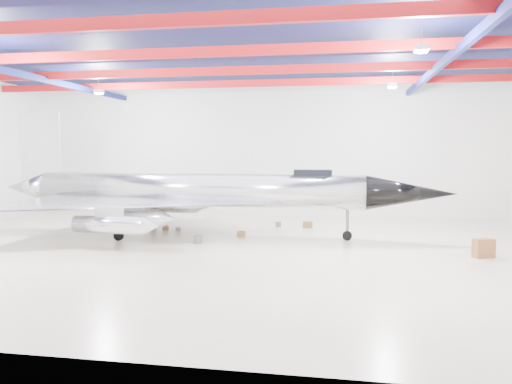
# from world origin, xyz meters

# --- Properties ---
(floor) EXTENTS (40.00, 40.00, 0.00)m
(floor) POSITION_xyz_m (0.00, 0.00, 0.00)
(floor) COLOR beige
(floor) RESTS_ON ground
(wall_back) EXTENTS (40.00, 0.00, 40.00)m
(wall_back) POSITION_xyz_m (0.00, 15.00, 5.50)
(wall_back) COLOR silver
(wall_back) RESTS_ON floor
(ceiling) EXTENTS (40.00, 40.00, 0.00)m
(ceiling) POSITION_xyz_m (0.00, 0.00, 11.00)
(ceiling) COLOR #0A0F38
(ceiling) RESTS_ON wall_back
(ceiling_structure) EXTENTS (39.50, 29.50, 1.08)m
(ceiling_structure) POSITION_xyz_m (0.00, 0.00, 10.32)
(ceiling_structure) COLOR maroon
(ceiling_structure) RESTS_ON ceiling
(jet_aircraft) EXTENTS (30.07, 17.42, 8.21)m
(jet_aircraft) POSITION_xyz_m (-2.39, 4.18, 2.69)
(jet_aircraft) COLOR silver
(jet_aircraft) RESTS_ON floor
(desk) EXTENTS (1.20, 0.91, 0.99)m
(desk) POSITION_xyz_m (14.31, 0.27, 0.49)
(desk) COLOR brown
(desk) RESTS_ON floor
(crate_ply) EXTENTS (0.54, 0.49, 0.31)m
(crate_ply) POSITION_xyz_m (-5.21, 5.90, 0.16)
(crate_ply) COLOR olive
(crate_ply) RESTS_ON floor
(engine_drum) EXTENTS (0.55, 0.55, 0.47)m
(engine_drum) POSITION_xyz_m (-1.56, 1.55, 0.23)
(engine_drum) COLOR #59595B
(engine_drum) RESTS_ON floor
(parts_bin) EXTENTS (0.74, 0.64, 0.46)m
(parts_bin) POSITION_xyz_m (4.55, 8.55, 0.23)
(parts_bin) COLOR olive
(parts_bin) RESTS_ON floor
(crate_small) EXTENTS (0.41, 0.36, 0.24)m
(crate_small) POSITION_xyz_m (-4.22, 5.71, 0.12)
(crate_small) COLOR #59595B
(crate_small) RESTS_ON floor
(oil_barrel) EXTENTS (0.61, 0.55, 0.36)m
(oil_barrel) POSITION_xyz_m (0.58, 4.14, 0.18)
(oil_barrel) COLOR olive
(oil_barrel) RESTS_ON floor
(spares_box) EXTENTS (0.43, 0.43, 0.37)m
(spares_box) POSITION_xyz_m (2.40, 8.68, 0.18)
(spares_box) COLOR #59595B
(spares_box) RESTS_ON floor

